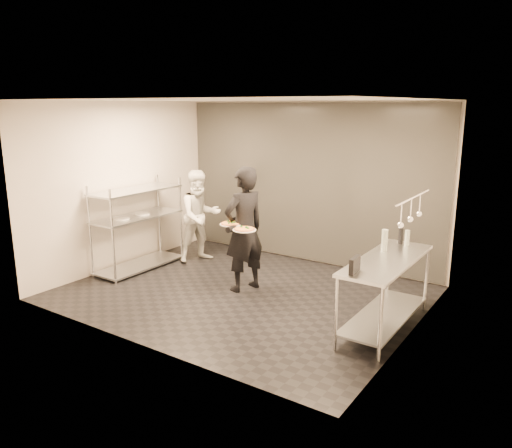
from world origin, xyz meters
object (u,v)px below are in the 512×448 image
Objects in this scene: pizza_plate_far at (244,229)px; salad_plate at (249,199)px; bottle_clear at (407,238)px; chef at (200,216)px; pos_monitor at (355,265)px; pass_rack at (138,224)px; bottle_green at (385,240)px; waiter at (244,229)px; prep_counter at (386,281)px; bottle_dark at (401,236)px; pizza_plate_near at (231,224)px.

salad_plate is at bearing 118.44° from pizza_plate_far.
chef is at bearing 176.58° from bottle_clear.
pizza_plate_far is 1.32× the size of pos_monitor.
chef reaches higher than pass_rack.
pos_monitor is 0.89× the size of bottle_green.
waiter is 5.62× the size of pizza_plate_far.
prep_counter is 8.45× the size of bottle_dark.
bottle_clear is at bearing 68.69° from bottle_green.
salad_plate reaches higher than bottle_green.
salad_plate reaches higher than prep_counter.
pass_rack reaches higher than bottle_clear.
pos_monitor is (4.21, -0.72, 0.24)m from pass_rack.
bottle_dark is at bearing 9.79° from pass_rack.
pizza_plate_far is (-2.05, -0.10, 0.39)m from prep_counter.
waiter is 2.23m from bottle_dark.
bottle_clear is at bearing 9.02° from pass_rack.
waiter is 6.95× the size of salad_plate.
waiter is 1.67m from chef.
prep_counter is 2.09m from pizza_plate_far.
bottle_clear is at bearing 120.82° from waiter.
waiter reaches higher than bottle_clear.
salad_plate is at bearing -174.36° from bottle_clear.
pass_rack is 4.80× the size of pizza_plate_far.
bottle_dark is (0.04, 1.45, 0.02)m from pos_monitor.
pizza_plate_near is (-2.37, 0.00, 0.41)m from prep_counter.
pass_rack reaches higher than pizza_plate_near.
bottle_clear is (2.39, 0.68, -0.01)m from pizza_plate_near.
pos_monitor is at bearing -99.46° from prep_counter.
bottle_green is (2.10, 0.12, 0.13)m from waiter.
pizza_plate_far is at bearing -61.56° from salad_plate.
waiter reaches higher than chef.
chef is at bearing 148.94° from pizza_plate_far.
pizza_plate_far is at bearing -177.17° from prep_counter.
bottle_clear is at bearing 88.53° from prep_counter.
pass_rack is 5.00× the size of pizza_plate_near.
pizza_plate_near reaches higher than pizza_plate_far.
pass_rack reaches higher than prep_counter.
chef is 1.97m from pizza_plate_far.
pizza_plate_near is 2.37m from pos_monitor.
pizza_plate_near is 1.19× the size of salad_plate.
bottle_green is (4.19, 0.28, 0.29)m from pass_rack.
pass_rack is at bearing 177.52° from pizza_plate_far.
waiter reaches higher than salad_plate.
prep_counter is 8.50× the size of bottle_clear.
bottle_dark is at bearing 96.40° from prep_counter.
pass_rack is 4.41m from bottle_clear.
bottle_dark is (2.16, 0.57, 0.09)m from waiter.
bottle_green is (2.21, -0.18, -0.28)m from salad_plate.
salad_plate is at bearing 147.83° from pos_monitor.
pizza_plate_near reaches higher than prep_counter.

